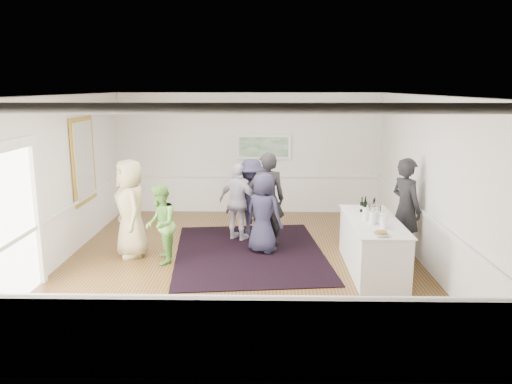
{
  "coord_description": "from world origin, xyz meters",
  "views": [
    {
      "loc": [
        0.46,
        -9.22,
        3.36
      ],
      "look_at": [
        0.27,
        0.2,
        1.35
      ],
      "focal_mm": 35.0,
      "sensor_mm": 36.0,
      "label": 1
    }
  ],
  "objects_px": {
    "guest_lilac": "(238,202)",
    "nut_bowl": "(381,234)",
    "bartender": "(406,209)",
    "guest_dark_b": "(267,199)",
    "ice_bucket": "(374,211)",
    "guest_green": "(160,224)",
    "guest_navy": "(264,213)",
    "serving_table": "(372,245)",
    "guest_tan": "(131,208)",
    "guest_dark_a": "(251,198)"
  },
  "relations": [
    {
      "from": "guest_dark_a",
      "to": "serving_table",
      "type": "bearing_deg",
      "value": 121.99
    },
    {
      "from": "serving_table",
      "to": "nut_bowl",
      "type": "bearing_deg",
      "value": -95.05
    },
    {
      "from": "ice_bucket",
      "to": "nut_bowl",
      "type": "height_order",
      "value": "ice_bucket"
    },
    {
      "from": "guest_tan",
      "to": "guest_navy",
      "type": "bearing_deg",
      "value": 68.53
    },
    {
      "from": "guest_navy",
      "to": "ice_bucket",
      "type": "xyz_separation_m",
      "value": [
        2.07,
        -0.78,
        0.26
      ]
    },
    {
      "from": "bartender",
      "to": "guest_dark_a",
      "type": "xyz_separation_m",
      "value": [
        -3.06,
        1.38,
        -0.12
      ]
    },
    {
      "from": "guest_lilac",
      "to": "guest_dark_a",
      "type": "bearing_deg",
      "value": -109.77
    },
    {
      "from": "guest_lilac",
      "to": "guest_navy",
      "type": "xyz_separation_m",
      "value": [
        0.56,
        -0.83,
        -0.03
      ]
    },
    {
      "from": "serving_table",
      "to": "bartender",
      "type": "distance_m",
      "value": 1.16
    },
    {
      "from": "guest_green",
      "to": "nut_bowl",
      "type": "bearing_deg",
      "value": 62.27
    },
    {
      "from": "nut_bowl",
      "to": "bartender",
      "type": "bearing_deg",
      "value": 63.06
    },
    {
      "from": "guest_green",
      "to": "guest_dark_b",
      "type": "distance_m",
      "value": 2.35
    },
    {
      "from": "guest_tan",
      "to": "guest_lilac",
      "type": "distance_m",
      "value": 2.36
    },
    {
      "from": "serving_table",
      "to": "guest_green",
      "type": "bearing_deg",
      "value": 175.15
    },
    {
      "from": "guest_lilac",
      "to": "ice_bucket",
      "type": "distance_m",
      "value": 3.09
    },
    {
      "from": "guest_dark_b",
      "to": "ice_bucket",
      "type": "bearing_deg",
      "value": 144.05
    },
    {
      "from": "serving_table",
      "to": "guest_lilac",
      "type": "relative_size",
      "value": 1.4
    },
    {
      "from": "guest_lilac",
      "to": "serving_table",
      "type": "bearing_deg",
      "value": 174.92
    },
    {
      "from": "guest_lilac",
      "to": "guest_green",
      "type": "bearing_deg",
      "value": 77.62
    },
    {
      "from": "serving_table",
      "to": "bartender",
      "type": "xyz_separation_m",
      "value": [
        0.77,
        0.7,
        0.52
      ]
    },
    {
      "from": "serving_table",
      "to": "bartender",
      "type": "height_order",
      "value": "bartender"
    },
    {
      "from": "guest_green",
      "to": "guest_navy",
      "type": "xyz_separation_m",
      "value": [
        1.97,
        0.69,
        0.06
      ]
    },
    {
      "from": "guest_lilac",
      "to": "guest_dark_a",
      "type": "xyz_separation_m",
      "value": [
        0.28,
        0.23,
        0.04
      ]
    },
    {
      "from": "guest_dark_a",
      "to": "guest_navy",
      "type": "bearing_deg",
      "value": 89.0
    },
    {
      "from": "serving_table",
      "to": "guest_dark_b",
      "type": "bearing_deg",
      "value": 142.75
    },
    {
      "from": "guest_navy",
      "to": "nut_bowl",
      "type": "xyz_separation_m",
      "value": [
        1.92,
        -2.02,
        0.18
      ]
    },
    {
      "from": "guest_navy",
      "to": "guest_dark_b",
      "type": "bearing_deg",
      "value": -67.5
    },
    {
      "from": "guest_tan",
      "to": "guest_navy",
      "type": "xyz_separation_m",
      "value": [
        2.64,
        0.29,
        -0.16
      ]
    },
    {
      "from": "guest_lilac",
      "to": "nut_bowl",
      "type": "relative_size",
      "value": 6.57
    },
    {
      "from": "guest_green",
      "to": "ice_bucket",
      "type": "xyz_separation_m",
      "value": [
        4.04,
        -0.09,
        0.31
      ]
    },
    {
      "from": "guest_green",
      "to": "guest_navy",
      "type": "bearing_deg",
      "value": 100.4
    },
    {
      "from": "guest_green",
      "to": "guest_tan",
      "type": "bearing_deg",
      "value": -129.6
    },
    {
      "from": "bartender",
      "to": "guest_lilac",
      "type": "xyz_separation_m",
      "value": [
        -3.34,
        1.15,
        -0.15
      ]
    },
    {
      "from": "guest_dark_a",
      "to": "nut_bowl",
      "type": "xyz_separation_m",
      "value": [
        2.2,
        -3.08,
        0.11
      ]
    },
    {
      "from": "guest_lilac",
      "to": "nut_bowl",
      "type": "xyz_separation_m",
      "value": [
        2.48,
        -2.85,
        0.15
      ]
    },
    {
      "from": "guest_dark_a",
      "to": "nut_bowl",
      "type": "distance_m",
      "value": 3.79
    },
    {
      "from": "guest_dark_b",
      "to": "guest_navy",
      "type": "relative_size",
      "value": 1.22
    },
    {
      "from": "guest_dark_b",
      "to": "guest_navy",
      "type": "height_order",
      "value": "guest_dark_b"
    },
    {
      "from": "guest_dark_a",
      "to": "guest_navy",
      "type": "xyz_separation_m",
      "value": [
        0.28,
        -1.06,
        -0.06
      ]
    },
    {
      "from": "guest_dark_a",
      "to": "guest_dark_b",
      "type": "height_order",
      "value": "guest_dark_b"
    },
    {
      "from": "guest_tan",
      "to": "guest_dark_a",
      "type": "relative_size",
      "value": 1.1
    },
    {
      "from": "bartender",
      "to": "guest_lilac",
      "type": "height_order",
      "value": "bartender"
    },
    {
      "from": "guest_dark_b",
      "to": "guest_tan",
      "type": "bearing_deg",
      "value": 10.66
    },
    {
      "from": "bartender",
      "to": "nut_bowl",
      "type": "xyz_separation_m",
      "value": [
        -0.86,
        -1.7,
        -0.0
      ]
    },
    {
      "from": "guest_tan",
      "to": "guest_dark_a",
      "type": "bearing_deg",
      "value": 91.95
    },
    {
      "from": "serving_table",
      "to": "ice_bucket",
      "type": "distance_m",
      "value": 0.65
    },
    {
      "from": "guest_dark_b",
      "to": "guest_navy",
      "type": "xyz_separation_m",
      "value": [
        -0.08,
        -0.45,
        -0.18
      ]
    },
    {
      "from": "guest_dark_b",
      "to": "nut_bowl",
      "type": "xyz_separation_m",
      "value": [
        1.85,
        -2.47,
        -0.0
      ]
    },
    {
      "from": "guest_dark_a",
      "to": "ice_bucket",
      "type": "xyz_separation_m",
      "value": [
        2.35,
        -1.83,
        0.19
      ]
    },
    {
      "from": "serving_table",
      "to": "guest_dark_a",
      "type": "xyz_separation_m",
      "value": [
        -2.29,
        2.08,
        0.4
      ]
    }
  ]
}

